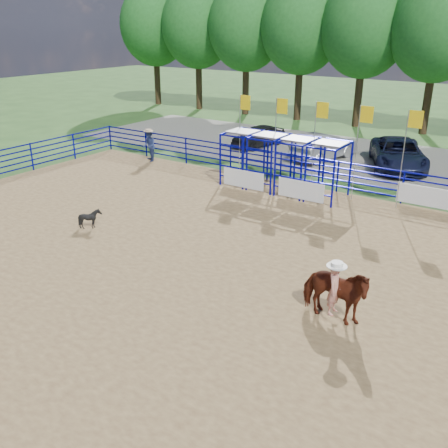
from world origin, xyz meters
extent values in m
plane|color=#375F26|center=(0.00, 0.00, 0.00)|extent=(120.00, 120.00, 0.00)
cube|color=olive|center=(0.00, 0.00, 0.01)|extent=(30.00, 20.00, 0.02)
cube|color=gray|center=(0.00, 17.00, 0.01)|extent=(40.00, 10.00, 0.01)
imported|color=#5F2413|center=(4.15, -0.45, 0.84)|extent=(1.96, 0.91, 1.64)
imported|color=#AD2D18|center=(4.15, -0.45, 1.66)|extent=(0.35, 0.52, 1.42)
cylinder|color=white|center=(4.15, -0.45, 2.40)|extent=(0.54, 0.54, 0.12)
imported|color=black|center=(-6.14, 0.37, 0.42)|extent=(0.73, 0.65, 0.80)
imported|color=navy|center=(-11.07, 9.26, 0.90)|extent=(1.09, 1.05, 1.77)
cylinder|color=tan|center=(-11.07, 9.26, 1.79)|extent=(0.56, 0.56, 0.11)
imported|color=black|center=(-7.81, 16.01, 0.68)|extent=(2.34, 4.19, 1.35)
imported|color=gray|center=(-3.00, 15.31, 0.76)|extent=(2.65, 4.80, 1.50)
imported|color=#141933|center=(1.12, 15.81, 0.80)|extent=(4.65, 6.24, 1.58)
cube|color=white|center=(-3.80, 7.77, 0.55)|extent=(2.20, 0.04, 0.85)
cube|color=white|center=(-0.80, 7.77, 0.55)|extent=(2.20, 0.04, 0.85)
cube|color=white|center=(4.00, 9.96, 0.55)|extent=(2.40, 0.04, 0.85)
cylinder|color=#3F2B19|center=(-25.00, 26.00, 2.40)|extent=(0.56, 0.56, 4.80)
ellipsoid|color=#1A521C|center=(-25.00, 26.00, 7.56)|extent=(6.40, 6.40, 7.36)
cylinder|color=#3F2B19|center=(-20.00, 26.00, 2.40)|extent=(0.56, 0.56, 4.80)
ellipsoid|color=#1A521C|center=(-20.00, 26.00, 7.56)|extent=(6.40, 6.40, 7.36)
cylinder|color=#3F2B19|center=(-15.00, 26.00, 2.40)|extent=(0.56, 0.56, 4.80)
ellipsoid|color=#1A521C|center=(-15.00, 26.00, 7.56)|extent=(6.40, 6.40, 7.36)
cylinder|color=#3F2B19|center=(-10.00, 26.00, 2.40)|extent=(0.56, 0.56, 4.80)
ellipsoid|color=#1A521C|center=(-10.00, 26.00, 7.56)|extent=(6.40, 6.40, 7.36)
cylinder|color=#3F2B19|center=(-5.00, 26.00, 2.40)|extent=(0.56, 0.56, 4.80)
ellipsoid|color=#1A521C|center=(-5.00, 26.00, 7.56)|extent=(6.40, 6.40, 7.36)
cylinder|color=#3F2B19|center=(0.00, 26.00, 2.40)|extent=(0.56, 0.56, 4.80)
ellipsoid|color=#1A521C|center=(0.00, 26.00, 7.56)|extent=(6.40, 6.40, 7.36)
camera|label=1|loc=(8.17, -11.55, 7.44)|focal=40.00mm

